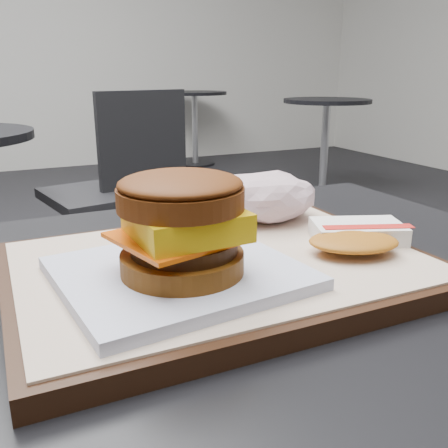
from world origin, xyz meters
The scene contains 7 objects.
serving_tray centered at (0.02, 0.02, 0.78)m, with size 0.38×0.28×0.02m.
breakfast_sandwich centered at (-0.03, -0.02, 0.83)m, with size 0.21×0.19×0.09m.
hash_brown centered at (0.16, -0.01, 0.80)m, with size 0.13×0.12×0.02m.
crumpled_wrapper centered at (0.12, 0.11, 0.82)m, with size 0.12×0.10×0.06m, color silver, non-canonical shape.
neighbor_chair centered at (0.30, 1.66, 0.51)m, with size 0.64×0.49×0.88m.
bg_table_near centered at (2.20, 2.80, 0.56)m, with size 0.66×0.66×0.75m.
bg_table_far centered at (1.80, 4.50, 0.56)m, with size 0.66×0.66×0.75m.
Camera 1 is at (-0.16, -0.38, 0.96)m, focal length 40.00 mm.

